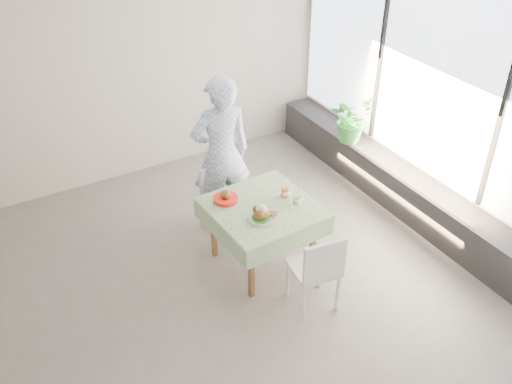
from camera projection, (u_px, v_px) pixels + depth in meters
floor at (198, 287)px, 5.91m from camera, size 6.00×6.00×0.00m
ceiling at (178, 17)px, 4.34m from camera, size 6.00×6.00×0.00m
wall_back at (104, 78)px, 6.92m from camera, size 6.00×0.02×2.80m
wall_front at (368, 368)px, 3.33m from camera, size 6.00×0.02×2.80m
wall_right at (434, 101)px, 6.37m from camera, size 0.02×5.00×2.80m
window_pane at (436, 81)px, 6.22m from camera, size 0.01×4.80×2.18m
window_ledge at (406, 191)px, 6.93m from camera, size 0.40×4.80×0.50m
cafe_table at (262, 228)px, 5.98m from camera, size 1.09×1.09×0.74m
chair_far at (224, 210)px, 6.61m from camera, size 0.49×0.49×0.81m
chair_near at (313, 283)px, 5.56m from camera, size 0.48×0.48×0.90m
diner at (221, 154)px, 6.32m from camera, size 0.74×0.54×1.87m
main_dish at (263, 214)px, 5.61m from camera, size 0.34×0.34×0.17m
juice_cup_orange at (285, 191)px, 5.93m from camera, size 0.10×0.10×0.28m
juice_cup_lemonade at (297, 198)px, 5.84m from camera, size 0.09×0.09×0.26m
second_dish at (226, 198)px, 5.89m from camera, size 0.26×0.26×0.12m
potted_plant at (351, 119)px, 7.32m from camera, size 0.68×0.63×0.62m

